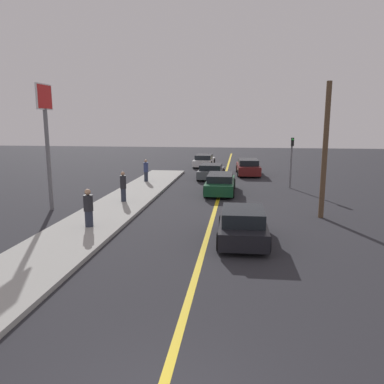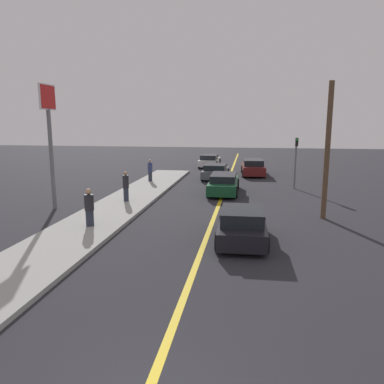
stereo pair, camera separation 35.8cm
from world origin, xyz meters
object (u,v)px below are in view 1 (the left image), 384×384
at_px(car_oncoming_far, 204,161).
at_px(utility_pole, 325,151).
at_px(traffic_light, 291,157).
at_px(roadside_sign, 46,122).
at_px(car_ahead_center, 220,183).
at_px(pedestrian_near_curb, 88,208).
at_px(car_parked_left_lot, 248,167).
at_px(car_far_distant, 211,171).
at_px(car_near_right_lane, 243,225).
at_px(pedestrian_mid_group, 123,186).
at_px(pedestrian_far_standing, 146,170).

height_order(car_oncoming_far, utility_pole, utility_pole).
bearing_deg(traffic_light, car_oncoming_far, 121.22).
distance_m(car_oncoming_far, roadside_sign, 20.66).
height_order(car_ahead_center, traffic_light, traffic_light).
bearing_deg(pedestrian_near_curb, traffic_light, 49.43).
xyz_separation_m(car_parked_left_lot, utility_pole, (3.15, -14.02, 2.47)).
xyz_separation_m(car_far_distant, utility_pole, (6.07, -11.34, 2.53)).
bearing_deg(traffic_light, car_near_right_lane, -105.30).
height_order(car_near_right_lane, car_parked_left_lot, car_parked_left_lot).
xyz_separation_m(car_far_distant, pedestrian_near_curb, (-3.93, -14.70, 0.36)).
bearing_deg(traffic_light, car_far_distant, 147.83).
xyz_separation_m(car_oncoming_far, utility_pole, (7.38, -19.25, 2.51)).
height_order(car_parked_left_lot, pedestrian_near_curb, pedestrian_near_curb).
xyz_separation_m(pedestrian_near_curb, pedestrian_mid_group, (-0.10, 4.98, 0.04)).
relative_size(car_ahead_center, pedestrian_mid_group, 2.93).
height_order(car_near_right_lane, traffic_light, traffic_light).
bearing_deg(pedestrian_mid_group, pedestrian_far_standing, 94.05).
bearing_deg(car_near_right_lane, car_parked_left_lot, 87.26).
xyz_separation_m(car_near_right_lane, traffic_light, (3.24, 11.84, 1.50)).
relative_size(car_far_distant, traffic_light, 1.16).
xyz_separation_m(car_ahead_center, pedestrian_far_standing, (-5.55, 2.99, 0.33)).
height_order(car_far_distant, utility_pole, utility_pole).
bearing_deg(car_parked_left_lot, traffic_light, -69.50).
bearing_deg(pedestrian_far_standing, car_parked_left_lot, 36.55).
height_order(pedestrian_mid_group, traffic_light, traffic_light).
bearing_deg(traffic_light, pedestrian_far_standing, 175.96).
relative_size(car_near_right_lane, traffic_light, 1.14).
relative_size(pedestrian_mid_group, traffic_light, 0.48).
height_order(car_oncoming_far, pedestrian_far_standing, pedestrian_far_standing).
height_order(car_near_right_lane, utility_pole, utility_pole).
distance_m(car_oncoming_far, pedestrian_near_curb, 22.78).
relative_size(pedestrian_mid_group, pedestrian_far_standing, 1.03).
height_order(car_far_distant, car_parked_left_lot, car_parked_left_lot).
bearing_deg(pedestrian_far_standing, car_oncoming_far, 73.41).
bearing_deg(car_oncoming_far, car_near_right_lane, -79.17).
distance_m(car_far_distant, car_parked_left_lot, 3.97).
distance_m(car_far_distant, traffic_light, 6.82).
distance_m(pedestrian_mid_group, utility_pole, 10.44).
distance_m(car_ahead_center, pedestrian_far_standing, 6.32).
xyz_separation_m(pedestrian_mid_group, utility_pole, (10.10, -1.61, 2.13)).
relative_size(car_far_distant, car_oncoming_far, 0.87).
distance_m(car_parked_left_lot, utility_pole, 14.58).
distance_m(pedestrian_near_curb, traffic_light, 14.75).
distance_m(pedestrian_mid_group, roadside_sign, 5.06).
bearing_deg(roadside_sign, pedestrian_far_standing, 72.36).
bearing_deg(roadside_sign, pedestrian_mid_group, 28.55).
bearing_deg(car_parked_left_lot, pedestrian_far_standing, -146.48).
bearing_deg(traffic_light, car_ahead_center, -153.69).
xyz_separation_m(car_parked_left_lot, car_oncoming_far, (-4.23, 5.23, -0.04)).
bearing_deg(car_far_distant, utility_pole, -60.20).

